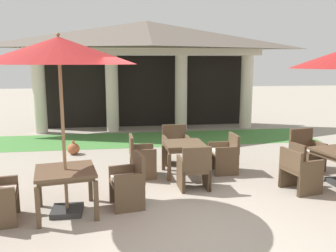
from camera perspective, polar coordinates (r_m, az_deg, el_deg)
ground_plane at (r=5.34m, az=4.61°, el=-16.93°), size 60.00×60.00×0.00m
background_pavilion at (r=12.84m, az=-3.49°, el=12.61°), size 8.60×2.96×3.83m
lawn_strip at (r=11.41m, az=-2.61°, el=-2.09°), size 10.40×2.25×0.01m
patio_table_near_foreground at (r=7.75m, az=2.55°, el=-3.43°), size 0.87×0.87×0.71m
patio_chair_near_foreground_south at (r=6.92m, az=4.20°, el=-6.91°), size 0.59×0.57×0.88m
patio_chair_near_foreground_east at (r=8.04m, az=9.06°, el=-4.46°), size 0.55×0.61×0.86m
patio_chair_near_foreground_west at (r=7.65m, az=-4.34°, el=-5.03°), size 0.54×0.60×0.91m
patio_chair_near_foreground_north at (r=8.68m, az=1.22°, el=-3.15°), size 0.63×0.56×0.91m
patio_table_mid_left at (r=5.99m, az=-16.07°, el=-7.59°), size 1.06×1.06×0.74m
patio_umbrella_mid_left at (r=5.71m, az=-17.04°, el=11.20°), size 2.35×2.35×2.87m
patio_chair_mid_left_east at (r=6.17m, az=-6.29°, el=-8.90°), size 0.61×0.69×0.91m
patio_chair_mid_right_west at (r=7.25m, az=20.27°, el=-6.66°), size 0.65×0.71×0.82m
patio_chair_mid_right_north at (r=8.74m, az=21.22°, el=-3.84°), size 0.72×0.65×0.91m
terracotta_urn at (r=9.84m, az=-14.87°, el=-3.52°), size 0.32×0.32×0.38m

